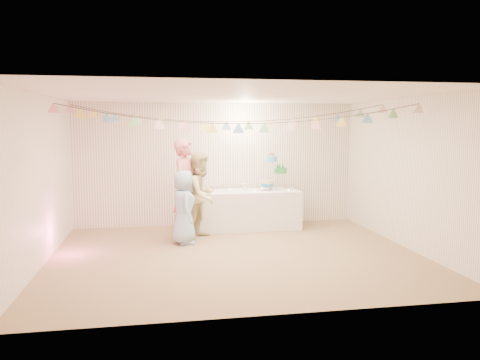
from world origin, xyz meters
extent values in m
plane|color=olive|center=(0.00, 0.00, 0.00)|extent=(6.00, 6.00, 0.00)
plane|color=silver|center=(0.00, 0.00, 2.60)|extent=(6.00, 6.00, 0.00)
plane|color=white|center=(0.00, 2.50, 1.30)|extent=(6.00, 6.00, 0.00)
plane|color=white|center=(0.00, -2.50, 1.30)|extent=(6.00, 6.00, 0.00)
plane|color=white|center=(-3.00, 0.00, 1.30)|extent=(5.00, 5.00, 0.00)
plane|color=white|center=(3.00, 0.00, 1.30)|extent=(5.00, 5.00, 0.00)
cube|color=white|center=(0.57, 1.99, 0.39)|extent=(2.10, 0.84, 0.79)
cylinder|color=white|center=(0.09, 1.94, 0.76)|extent=(0.31, 0.31, 0.02)
imported|color=#C16565|center=(-0.73, 1.34, 0.94)|extent=(0.75, 0.82, 1.89)
imported|color=tan|center=(-0.45, 1.30, 0.81)|extent=(0.96, 1.00, 1.63)
imported|color=#90AECC|center=(-0.80, 0.93, 0.66)|extent=(0.50, 0.70, 1.33)
cylinder|color=#FFD88C|center=(-0.23, 1.84, 0.80)|extent=(0.04, 0.04, 0.03)
cylinder|color=#FFD88C|center=(0.22, 2.17, 0.80)|extent=(0.04, 0.04, 0.03)
cylinder|color=#FFD88C|center=(0.67, 1.77, 0.80)|extent=(0.04, 0.04, 0.03)
cylinder|color=#FFD88C|center=(0.92, 2.21, 0.80)|extent=(0.04, 0.04, 0.03)
cylinder|color=#FFD88C|center=(1.39, 1.81, 0.80)|extent=(0.04, 0.04, 0.03)
camera|label=1|loc=(-1.23, -7.40, 2.11)|focal=35.00mm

